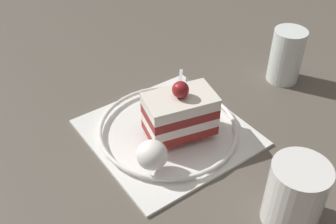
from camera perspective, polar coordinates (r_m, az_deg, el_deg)
ground_plane at (r=0.69m, az=0.59°, el=-2.02°), size 2.40×2.40×0.00m
dessert_plate at (r=0.67m, az=-0.00°, el=-2.55°), size 0.30×0.30×0.02m
cake_slice at (r=0.64m, az=1.53°, el=-0.19°), size 0.06×0.11×0.09m
whipped_cream_dollop at (r=0.59m, az=-2.24°, el=-6.07°), size 0.05×0.05×0.04m
fork at (r=0.74m, az=1.60°, el=3.06°), size 0.12×0.06×0.00m
drink_glass_near at (r=0.56m, az=17.35°, el=-11.36°), size 0.08×0.08×0.10m
drink_glass_far at (r=0.81m, az=16.23°, el=7.20°), size 0.06×0.06×0.11m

